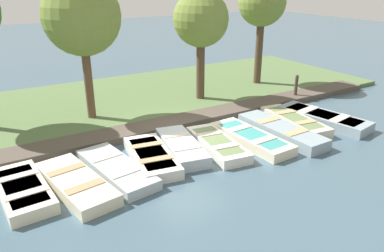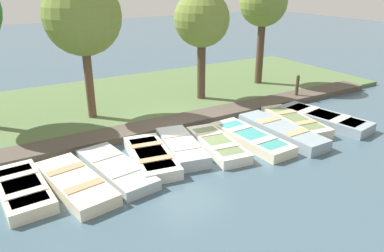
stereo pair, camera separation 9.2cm
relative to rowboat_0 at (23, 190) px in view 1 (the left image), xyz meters
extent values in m
plane|color=#425B6B|center=(-0.95, 5.47, -0.17)|extent=(80.00, 80.00, 0.00)
cube|color=#567042|center=(-5.95, 5.47, -0.08)|extent=(8.00, 24.00, 0.19)
cube|color=#51473D|center=(-2.28, 5.47, -0.05)|extent=(1.13, 20.97, 0.25)
cube|color=beige|center=(0.00, 0.00, -0.01)|extent=(2.77, 1.27, 0.33)
cube|color=#4C709E|center=(0.00, 0.00, 0.14)|extent=(2.27, 1.00, 0.03)
cube|color=beige|center=(0.51, 0.03, 0.17)|extent=(0.33, 1.03, 0.03)
cube|color=beige|center=(-0.51, -0.03, 0.17)|extent=(0.33, 1.03, 0.03)
cube|color=beige|center=(0.37, 1.25, -0.01)|extent=(3.19, 1.57, 0.33)
cube|color=beige|center=(0.37, 1.25, 0.14)|extent=(2.61, 1.25, 0.03)
cube|color=tan|center=(0.94, 1.35, 0.17)|extent=(0.46, 1.04, 0.03)
cube|color=tan|center=(-0.21, 1.16, 0.17)|extent=(0.46, 1.04, 0.03)
cube|color=#B2BCC1|center=(0.13, 2.46, -0.02)|extent=(3.24, 1.47, 0.30)
cube|color=beige|center=(0.13, 2.46, 0.12)|extent=(2.65, 1.16, 0.02)
cube|color=beige|center=(0.72, 2.54, 0.14)|extent=(0.44, 1.00, 0.03)
cube|color=beige|center=(-0.46, 2.38, 0.14)|extent=(0.44, 1.00, 0.03)
cube|color=silver|center=(-0.01, 3.64, 0.00)|extent=(2.94, 1.53, 0.34)
cube|color=#6B7F51|center=(-0.01, 3.64, 0.15)|extent=(2.40, 1.21, 0.03)
cube|color=tan|center=(0.52, 3.56, 0.18)|extent=(0.44, 1.04, 0.03)
cube|color=tan|center=(-0.53, 3.73, 0.18)|extent=(0.44, 1.04, 0.03)
cube|color=#B2BCC1|center=(-0.14, 4.76, 0.01)|extent=(2.90, 1.49, 0.37)
cube|color=teal|center=(-0.14, 4.76, 0.19)|extent=(2.37, 1.18, 0.03)
cube|color=beige|center=(0.38, 4.66, 0.21)|extent=(0.44, 0.93, 0.03)
cube|color=beige|center=(-0.65, 4.87, 0.21)|extent=(0.44, 0.93, 0.03)
cube|color=silver|center=(0.25, 5.89, -0.01)|extent=(2.98, 1.39, 0.32)
cube|color=#6B7F51|center=(0.25, 5.89, 0.13)|extent=(2.44, 1.10, 0.03)
cube|color=beige|center=(0.79, 5.82, 0.16)|extent=(0.41, 0.96, 0.03)
cube|color=beige|center=(-0.29, 5.96, 0.16)|extent=(0.41, 0.96, 0.03)
cube|color=beige|center=(0.44, 7.15, -0.01)|extent=(3.24, 1.24, 0.33)
cube|color=teal|center=(0.44, 7.15, 0.14)|extent=(2.66, 0.97, 0.03)
cube|color=beige|center=(1.05, 7.19, 0.17)|extent=(0.37, 1.01, 0.03)
cube|color=beige|center=(-0.16, 7.12, 0.17)|extent=(0.37, 1.01, 0.03)
cube|color=#8C9EA8|center=(0.53, 8.44, 0.02)|extent=(3.58, 1.10, 0.38)
cube|color=beige|center=(0.53, 8.44, 0.19)|extent=(2.93, 0.86, 0.03)
cube|color=tan|center=(1.21, 8.46, 0.22)|extent=(0.38, 0.92, 0.03)
cube|color=tan|center=(-0.14, 8.42, 0.22)|extent=(0.38, 0.92, 0.03)
cube|color=beige|center=(0.07, 9.55, 0.00)|extent=(3.19, 1.34, 0.35)
cube|color=#6B7F51|center=(0.07, 9.55, 0.16)|extent=(2.61, 1.06, 0.03)
cube|color=tan|center=(0.66, 9.48, 0.19)|extent=(0.42, 0.92, 0.03)
cube|color=tan|center=(-0.51, 9.63, 0.19)|extent=(0.42, 0.92, 0.03)
cube|color=#8C9EA8|center=(0.41, 10.75, 0.01)|extent=(3.65, 1.79, 0.36)
cube|color=teal|center=(0.41, 10.75, 0.17)|extent=(2.99, 1.42, 0.03)
cube|color=beige|center=(1.06, 10.87, 0.20)|extent=(0.54, 1.12, 0.03)
cube|color=beige|center=(-0.25, 10.62, 0.20)|extent=(0.54, 1.12, 0.03)
cylinder|color=#47382D|center=(-2.23, 11.95, 0.37)|extent=(0.15, 0.15, 1.09)
sphere|color=#47382D|center=(-2.23, 11.95, 0.95)|extent=(0.13, 0.13, 0.13)
cylinder|color=brown|center=(-4.34, 3.16, 1.43)|extent=(0.31, 0.31, 3.20)
sphere|color=olive|center=(-4.34, 3.16, 3.79)|extent=(2.78, 2.78, 2.78)
cylinder|color=#4C3828|center=(-4.25, 8.09, 1.32)|extent=(0.36, 0.36, 2.98)
sphere|color=olive|center=(-4.25, 8.09, 3.45)|extent=(2.34, 2.34, 2.34)
cylinder|color=#4C3828|center=(-4.96, 11.99, 1.58)|extent=(0.36, 0.36, 3.51)
sphere|color=olive|center=(-4.96, 11.99, 3.96)|extent=(2.29, 2.29, 2.29)
camera|label=1|loc=(9.35, -0.58, 5.08)|focal=35.00mm
camera|label=2|loc=(9.39, -0.50, 5.08)|focal=35.00mm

